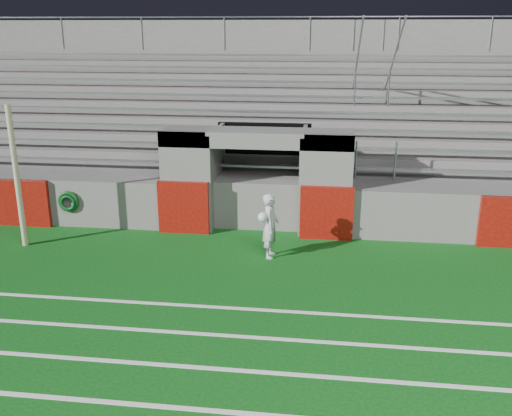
# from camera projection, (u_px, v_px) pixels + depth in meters

# --- Properties ---
(ground) EXTENTS (90.00, 90.00, 0.00)m
(ground) POSITION_uv_depth(u_px,v_px,m) (235.00, 285.00, 11.62)
(ground) COLOR #0C4911
(ground) RESTS_ON ground
(field_post) EXTENTS (0.13, 0.13, 3.39)m
(field_post) POSITION_uv_depth(u_px,v_px,m) (17.00, 177.00, 13.28)
(field_post) COLOR #C0B68F
(field_post) RESTS_ON ground
(stadium_structure) EXTENTS (26.00, 8.48, 5.42)m
(stadium_structure) POSITION_uv_depth(u_px,v_px,m) (274.00, 140.00, 18.71)
(stadium_structure) COLOR #5E5C59
(stadium_structure) RESTS_ON ground
(goalkeeper_with_ball) EXTENTS (0.46, 0.56, 1.50)m
(goalkeeper_with_ball) POSITION_uv_depth(u_px,v_px,m) (270.00, 225.00, 12.87)
(goalkeeper_with_ball) COLOR silver
(goalkeeper_with_ball) RESTS_ON ground
(hose_coil) EXTENTS (0.57, 0.14, 0.57)m
(hose_coil) POSITION_uv_depth(u_px,v_px,m) (68.00, 202.00, 14.78)
(hose_coil) COLOR #0D4317
(hose_coil) RESTS_ON ground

